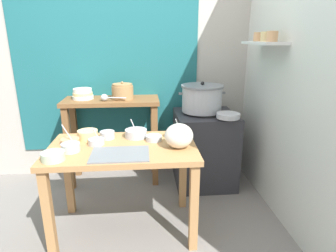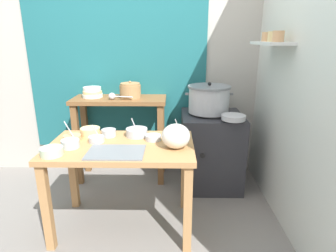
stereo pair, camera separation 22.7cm
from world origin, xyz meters
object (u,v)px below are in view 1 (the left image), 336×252
Objects in this scene: wide_pan at (228,116)px; prep_bowl_5 at (136,133)px; serving_tray at (120,154)px; prep_table at (123,160)px; stove_block at (204,148)px; prep_bowl_8 at (177,133)px; bowl_stack_enamel at (83,94)px; prep_bowl_1 at (107,135)px; plastic_bag at (179,136)px; prep_bowl_3 at (96,141)px; prep_bowl_7 at (53,156)px; prep_bowl_6 at (88,134)px; prep_bowl_4 at (71,147)px; prep_bowl_0 at (70,141)px; clay_pot at (123,91)px; ladle at (105,97)px; steamer_pot at (202,98)px; back_shelf_table at (112,120)px; prep_bowl_2 at (154,138)px.

prep_bowl_5 is (-0.85, -0.29, -0.05)m from wide_pan.
prep_table is at bearing 87.80° from serving_tray.
prep_bowl_8 reaches higher than stove_block.
prep_bowl_1 is at bearing -66.32° from bowl_stack_enamel.
prep_bowl_3 is at bearing 169.48° from plastic_bag.
prep_bowl_7 reaches higher than serving_tray.
prep_bowl_8 is (0.62, 0.11, 0.01)m from prep_bowl_3.
bowl_stack_enamel is at bearing 163.50° from wide_pan.
wide_pan is 1.26m from prep_bowl_6.
serving_tray is (0.44, -1.06, -0.23)m from bowl_stack_enamel.
prep_table is 8.34× the size of prep_bowl_4.
bowl_stack_enamel is 0.84m from prep_bowl_0.
prep_bowl_6 is (0.11, 0.12, 0.01)m from prep_bowl_0.
clay_pot is at bearing 79.16° from prep_bowl_3.
prep_bowl_3 is (-1.14, -0.44, -0.06)m from wide_pan.
clay_pot reaches higher than ladle.
prep_bowl_5 is (0.10, 0.19, 0.15)m from prep_table.
stove_block is at bearing 34.94° from prep_bowl_4.
prep_bowl_3 reaches higher than prep_bowl_7.
prep_bowl_3 is (-0.16, -0.81, -0.23)m from clay_pot.
prep_bowl_5 reaches higher than prep_bowl_4.
steamer_pot reaches higher than prep_bowl_5.
steamer_pot reaches higher than ladle.
clay_pot is at bearing 171.10° from stove_block.
steamer_pot reaches higher than back_shelf_table.
prep_bowl_8 is (0.19, 0.05, 0.01)m from prep_bowl_2.
prep_bowl_1 is 0.38m from prep_bowl_2.
plastic_bag is 1.30× the size of prep_bowl_6.
bowl_stack_enamel is 0.52× the size of serving_tray.
prep_bowl_6 is (-1.04, -0.55, -0.16)m from steamer_pot.
bowl_stack_enamel is 0.80m from prep_bowl_1.
wide_pan is 1.22m from prep_bowl_3.
bowl_stack_enamel is 1.29m from plastic_bag.
prep_bowl_2 is (0.68, -0.79, -0.21)m from bowl_stack_enamel.
clay_pot is 0.99× the size of wide_pan.
ladle reaches higher than serving_tray.
wide_pan is 1.86× the size of prep_bowl_1.
ladle is at bearing 101.97° from serving_tray.
bowl_stack_enamel is at bearing 175.42° from clay_pot.
prep_bowl_0 is 1.27× the size of prep_bowl_2.
stove_block is 1.03m from clay_pot.
prep_bowl_5 is at bearing 147.15° from prep_bowl_2.
back_shelf_table is 6.24× the size of prep_bowl_7.
ladle is 1.20× the size of plastic_bag.
prep_bowl_5 is at bearing -160.98° from wide_pan.
prep_bowl_6 is at bearing -110.62° from clay_pot.
plastic_bag is 0.76m from prep_bowl_6.
prep_bowl_0 reaches higher than wide_pan.
back_shelf_table is at bearing 72.89° from prep_bowl_0.
prep_bowl_6 is 0.45m from prep_bowl_7.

